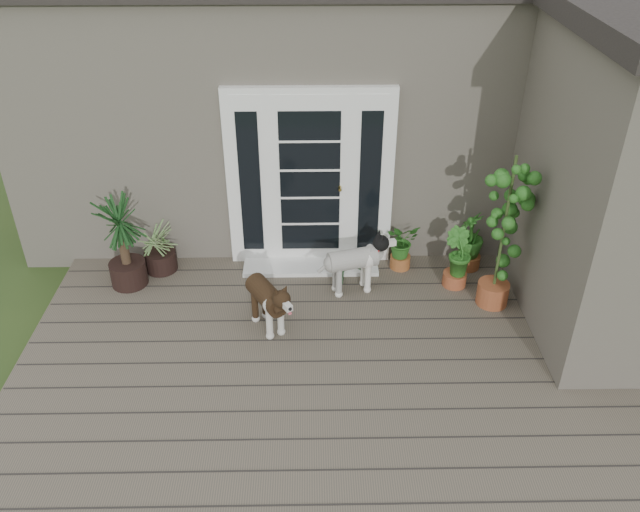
{
  "coord_description": "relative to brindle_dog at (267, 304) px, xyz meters",
  "views": [
    {
      "loc": [
        -0.2,
        -4.1,
        4.42
      ],
      "look_at": [
        -0.1,
        1.75,
        0.7
      ],
      "focal_mm": 36.46,
      "sensor_mm": 36.0,
      "label": 1
    }
  ],
  "objects": [
    {
      "name": "clog_right",
      "position": [
        1.09,
        1.1,
        -0.27
      ],
      "size": [
        0.26,
        0.28,
        0.08
      ],
      "primitive_type": null,
      "rotation": [
        0.0,
        0.0,
        -0.64
      ],
      "color": "#163716",
      "rests_on": "deck"
    },
    {
      "name": "sapling",
      "position": [
        2.45,
        0.39,
        0.61
      ],
      "size": [
        0.55,
        0.55,
        1.83
      ],
      "primitive_type": null,
      "rotation": [
        0.0,
        0.0,
        -0.02
      ],
      "color": "#1A4F16",
      "rests_on": "deck"
    },
    {
      "name": "house_main",
      "position": [
        0.65,
        3.38,
        1.13
      ],
      "size": [
        7.4,
        4.0,
        3.1
      ],
      "primitive_type": "cube",
      "color": "#665E54",
      "rests_on": "ground"
    },
    {
      "name": "spider_plant",
      "position": [
        -1.33,
        1.13,
        0.03
      ],
      "size": [
        0.63,
        0.63,
        0.66
      ],
      "primitive_type": null,
      "rotation": [
        0.0,
        0.0,
        -0.02
      ],
      "color": "#87965C",
      "rests_on": "deck"
    },
    {
      "name": "brindle_dog",
      "position": [
        0.0,
        0.0,
        0.0
      ],
      "size": [
        0.64,
        0.79,
        0.61
      ],
      "primitive_type": null,
      "rotation": [
        0.0,
        0.0,
        3.67
      ],
      "color": "#3B2615",
      "rests_on": "deck"
    },
    {
      "name": "deck",
      "position": [
        0.65,
        -0.87,
        -0.36
      ],
      "size": [
        6.2,
        4.6,
        0.12
      ],
      "primitive_type": "cube",
      "color": "#6B5B4C",
      "rests_on": "ground"
    },
    {
      "name": "herb_b",
      "position": [
        2.1,
        0.75,
        -0.05
      ],
      "size": [
        0.48,
        0.48,
        0.51
      ],
      "primitive_type": "imported",
      "rotation": [
        0.0,
        0.0,
        2.33
      ],
      "color": "#184D16",
      "rests_on": "deck"
    },
    {
      "name": "clog_left",
      "position": [
        0.79,
        0.91,
        -0.26
      ],
      "size": [
        0.16,
        0.29,
        0.08
      ],
      "primitive_type": null,
      "rotation": [
        0.0,
        0.0,
        -0.11
      ],
      "color": "black",
      "rests_on": "deck"
    },
    {
      "name": "herb_a",
      "position": [
        1.52,
        1.13,
        -0.06
      ],
      "size": [
        0.52,
        0.52,
        0.49
      ],
      "primitive_type": "imported",
      "rotation": [
        0.0,
        0.0,
        0.5
      ],
      "color": "#164D1A",
      "rests_on": "deck"
    },
    {
      "name": "white_dog",
      "position": [
        0.92,
        0.65,
        0.0
      ],
      "size": [
        0.8,
        0.5,
        0.62
      ],
      "primitive_type": null,
      "rotation": [
        0.0,
        0.0,
        -1.3
      ],
      "color": "silver",
      "rests_on": "deck"
    },
    {
      "name": "herb_c",
      "position": [
        2.33,
        1.13,
        -0.01
      ],
      "size": [
        0.48,
        0.48,
        0.58
      ],
      "primitive_type": "imported",
      "rotation": [
        0.0,
        0.0,
        4.34
      ],
      "color": "#1B6121",
      "rests_on": "deck"
    },
    {
      "name": "door_unit",
      "position": [
        0.45,
        1.33,
        0.77
      ],
      "size": [
        1.9,
        0.14,
        2.15
      ],
      "primitive_type": "cube",
      "color": "white",
      "rests_on": "deck"
    },
    {
      "name": "yucca",
      "position": [
        -1.64,
        0.84,
        0.26
      ],
      "size": [
        0.8,
        0.8,
        1.13
      ],
      "primitive_type": null,
      "rotation": [
        0.0,
        0.0,
        0.02
      ],
      "color": "black",
      "rests_on": "deck"
    },
    {
      "name": "house_wing",
      "position": [
        3.55,
        0.23,
        1.13
      ],
      "size": [
        1.6,
        2.4,
        3.1
      ],
      "primitive_type": "cube",
      "color": "#665E54",
      "rests_on": "ground"
    },
    {
      "name": "door_step",
      "position": [
        0.45,
        1.13,
        -0.28
      ],
      "size": [
        1.6,
        0.4,
        0.05
      ],
      "primitive_type": "cube",
      "color": "white",
      "rests_on": "deck"
    }
  ]
}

